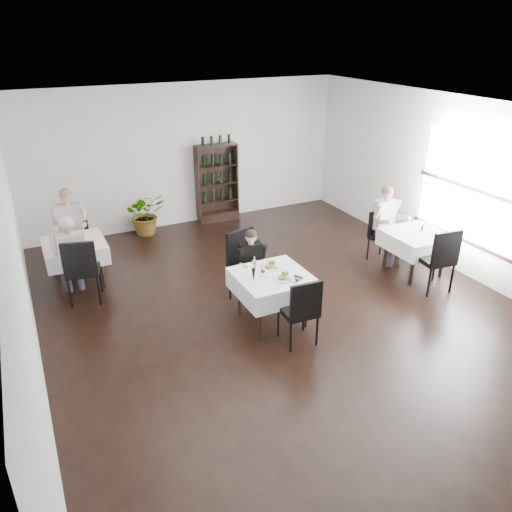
{
  "coord_description": "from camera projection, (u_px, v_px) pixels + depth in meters",
  "views": [
    {
      "loc": [
        -3.33,
        -5.64,
        4.04
      ],
      "look_at": [
        -0.46,
        0.2,
        1.02
      ],
      "focal_mm": 35.0,
      "sensor_mm": 36.0,
      "label": 1
    }
  ],
  "objects": [
    {
      "name": "room_shell",
      "position": [
        292.0,
        224.0,
        7.0
      ],
      "size": [
        9.0,
        9.0,
        9.0
      ],
      "color": "black",
      "rests_on": "ground"
    },
    {
      "name": "window_right",
      "position": [
        471.0,
        191.0,
        8.39
      ],
      "size": [
        0.06,
        2.3,
        1.85
      ],
      "color": "white",
      "rests_on": "room_shell"
    },
    {
      "name": "wine_shelf",
      "position": [
        217.0,
        184.0,
        11.02
      ],
      "size": [
        0.9,
        0.28,
        1.75
      ],
      "color": "black",
      "rests_on": "ground"
    },
    {
      "name": "main_table",
      "position": [
        272.0,
        284.0,
        7.25
      ],
      "size": [
        1.03,
        1.03,
        0.77
      ],
      "color": "black",
      "rests_on": "ground"
    },
    {
      "name": "left_table",
      "position": [
        75.0,
        250.0,
        8.32
      ],
      "size": [
        0.98,
        0.98,
        0.77
      ],
      "color": "black",
      "rests_on": "ground"
    },
    {
      "name": "right_table",
      "position": [
        416.0,
        241.0,
        8.69
      ],
      "size": [
        0.98,
        0.98,
        0.77
      ],
      "color": "black",
      "rests_on": "ground"
    },
    {
      "name": "potted_tree",
      "position": [
        146.0,
        214.0,
        10.43
      ],
      "size": [
        0.82,
        0.71,
        0.9
      ],
      "primitive_type": "imported",
      "rotation": [
        0.0,
        0.0,
        -0.01
      ],
      "color": "#255E20",
      "rests_on": "ground"
    },
    {
      "name": "main_chair_far",
      "position": [
        246.0,
        261.0,
        7.86
      ],
      "size": [
        0.64,
        0.64,
        1.14
      ],
      "color": "black",
      "rests_on": "ground"
    },
    {
      "name": "main_chair_near",
      "position": [
        301.0,
        308.0,
        6.71
      ],
      "size": [
        0.49,
        0.49,
        1.01
      ],
      "color": "black",
      "rests_on": "ground"
    },
    {
      "name": "left_chair_far",
      "position": [
        79.0,
        238.0,
        9.02
      ],
      "size": [
        0.42,
        0.43,
        0.93
      ],
      "color": "black",
      "rests_on": "ground"
    },
    {
      "name": "left_chair_near",
      "position": [
        82.0,
        267.0,
        7.74
      ],
      "size": [
        0.61,
        0.61,
        1.1
      ],
      "color": "black",
      "rests_on": "ground"
    },
    {
      "name": "right_chair_far",
      "position": [
        381.0,
        232.0,
        9.26
      ],
      "size": [
        0.52,
        0.52,
        0.95
      ],
      "color": "black",
      "rests_on": "ground"
    },
    {
      "name": "right_chair_near",
      "position": [
        439.0,
        256.0,
        8.07
      ],
      "size": [
        0.57,
        0.57,
        1.12
      ],
      "color": "black",
      "rests_on": "ground"
    },
    {
      "name": "diner_main",
      "position": [
        252.0,
        262.0,
        7.7
      ],
      "size": [
        0.49,
        0.5,
        1.23
      ],
      "color": "#404048",
      "rests_on": "ground"
    },
    {
      "name": "diner_left_far",
      "position": [
        70.0,
        224.0,
        8.73
      ],
      "size": [
        0.6,
        0.62,
        1.5
      ],
      "color": "#404048",
      "rests_on": "ground"
    },
    {
      "name": "diner_left_near",
      "position": [
        71.0,
        251.0,
        7.79
      ],
      "size": [
        0.54,
        0.54,
        1.43
      ],
      "color": "#404048",
      "rests_on": "ground"
    },
    {
      "name": "diner_right_far",
      "position": [
        387.0,
        218.0,
        9.11
      ],
      "size": [
        0.56,
        0.56,
        1.43
      ],
      "color": "#404048",
      "rests_on": "ground"
    },
    {
      "name": "plate_far",
      "position": [
        271.0,
        267.0,
        7.38
      ],
      "size": [
        0.29,
        0.29,
        0.09
      ],
      "color": "white",
      "rests_on": "main_table"
    },
    {
      "name": "plate_near",
      "position": [
        284.0,
        278.0,
        7.06
      ],
      "size": [
        0.36,
        0.36,
        0.09
      ],
      "color": "white",
      "rests_on": "main_table"
    },
    {
      "name": "pilsner_dark",
      "position": [
        254.0,
        275.0,
        6.95
      ],
      "size": [
        0.06,
        0.06,
        0.26
      ],
      "color": "black",
      "rests_on": "main_table"
    },
    {
      "name": "pilsner_lager",
      "position": [
        254.0,
        267.0,
        7.13
      ],
      "size": [
        0.07,
        0.07,
        0.29
      ],
      "color": "gold",
      "rests_on": "main_table"
    },
    {
      "name": "coke_bottle",
      "position": [
        263.0,
        270.0,
        7.12
      ],
      "size": [
        0.06,
        0.06,
        0.23
      ],
      "color": "silver",
      "rests_on": "main_table"
    },
    {
      "name": "napkin_cutlery",
      "position": [
        296.0,
        278.0,
        7.07
      ],
      "size": [
        0.23,
        0.21,
        0.02
      ],
      "color": "black",
      "rests_on": "main_table"
    },
    {
      "name": "pepper_mill",
      "position": [
        422.0,
        228.0,
        8.7
      ],
      "size": [
        0.04,
        0.04,
        0.09
      ],
      "primitive_type": "cylinder",
      "rotation": [
        0.0,
        0.0,
        0.12
      ],
      "color": "black",
      "rests_on": "right_table"
    }
  ]
}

